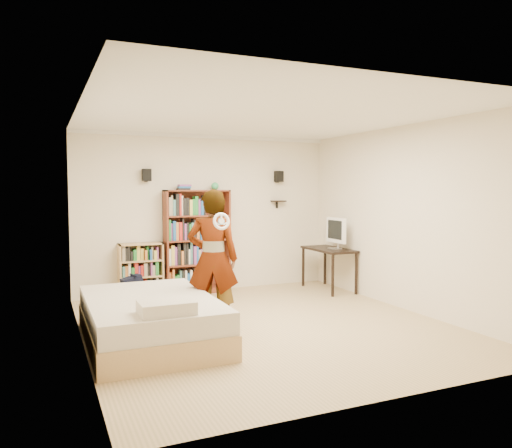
{
  "coord_description": "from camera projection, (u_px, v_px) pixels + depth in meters",
  "views": [
    {
      "loc": [
        -2.66,
        -5.79,
        1.77
      ],
      "look_at": [
        0.11,
        0.6,
        1.28
      ],
      "focal_mm": 35.0,
      "sensor_mm": 36.0,
      "label": 1
    }
  ],
  "objects": [
    {
      "name": "ground",
      "position": [
        266.0,
        325.0,
        6.48
      ],
      "size": [
        4.5,
        5.0,
        0.01
      ],
      "primitive_type": "cube",
      "color": "tan",
      "rests_on": "ground"
    },
    {
      "name": "room_shell",
      "position": [
        266.0,
        190.0,
        6.36
      ],
      "size": [
        4.52,
        5.02,
        2.71
      ],
      "color": "beige",
      "rests_on": "ground"
    },
    {
      "name": "crown_molding",
      "position": [
        267.0,
        118.0,
        6.3
      ],
      "size": [
        4.5,
        5.0,
        0.06
      ],
      "color": "white",
      "rests_on": "room_shell"
    },
    {
      "name": "speaker_left",
      "position": [
        147.0,
        175.0,
        8.12
      ],
      "size": [
        0.14,
        0.12,
        0.2
      ],
      "primitive_type": "cube",
      "color": "black",
      "rests_on": "room_shell"
    },
    {
      "name": "speaker_right",
      "position": [
        279.0,
        176.0,
        9.08
      ],
      "size": [
        0.14,
        0.12,
        0.2
      ],
      "primitive_type": "cube",
      "color": "black",
      "rests_on": "room_shell"
    },
    {
      "name": "wall_shelf",
      "position": [
        279.0,
        201.0,
        9.12
      ],
      "size": [
        0.25,
        0.16,
        0.02
      ],
      "primitive_type": "cube",
      "color": "black",
      "rests_on": "room_shell"
    },
    {
      "name": "tall_bookshelf",
      "position": [
        197.0,
        242.0,
        8.47
      ],
      "size": [
        1.11,
        0.32,
        1.76
      ],
      "primitive_type": null,
      "color": "brown",
      "rests_on": "ground"
    },
    {
      "name": "low_bookshelf",
      "position": [
        141.0,
        270.0,
        8.15
      ],
      "size": [
        0.71,
        0.27,
        0.89
      ],
      "primitive_type": null,
      "color": "tan",
      "rests_on": "ground"
    },
    {
      "name": "computer_desk",
      "position": [
        329.0,
        269.0,
        8.74
      ],
      "size": [
        0.54,
        1.08,
        0.74
      ],
      "primitive_type": null,
      "color": "black",
      "rests_on": "ground"
    },
    {
      "name": "imac",
      "position": [
        335.0,
        233.0,
        8.61
      ],
      "size": [
        0.19,
        0.55,
        0.54
      ],
      "primitive_type": null,
      "rotation": [
        0.0,
        0.0,
        0.15
      ],
      "color": "white",
      "rests_on": "computer_desk"
    },
    {
      "name": "daybed",
      "position": [
        150.0,
        314.0,
        5.79
      ],
      "size": [
        1.42,
        2.19,
        0.65
      ],
      "primitive_type": null,
      "color": "beige",
      "rests_on": "ground"
    },
    {
      "name": "person",
      "position": [
        213.0,
        259.0,
        6.34
      ],
      "size": [
        0.76,
        0.64,
        1.77
      ],
      "primitive_type": "imported",
      "rotation": [
        0.0,
        0.0,
        2.74
      ],
      "color": "black",
      "rests_on": "ground"
    },
    {
      "name": "wii_wheel",
      "position": [
        221.0,
        221.0,
        6.0
      ],
      "size": [
        0.21,
        0.08,
        0.22
      ],
      "primitive_type": "torus",
      "rotation": [
        1.36,
        0.0,
        0.0
      ],
      "color": "white",
      "rests_on": "person"
    },
    {
      "name": "navy_bag",
      "position": [
        134.0,
        290.0,
        7.66
      ],
      "size": [
        0.38,
        0.29,
        0.45
      ],
      "primitive_type": null,
      "rotation": [
        0.0,
        0.0,
        0.25
      ],
      "color": "black",
      "rests_on": "ground"
    }
  ]
}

